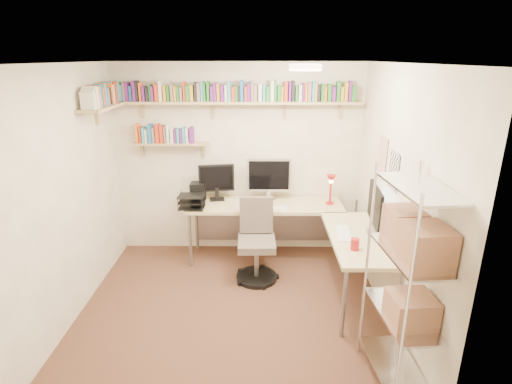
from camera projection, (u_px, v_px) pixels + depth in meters
ground at (232, 310)px, 4.24m from camera, size 3.20×3.20×0.00m
room_shell at (230, 169)px, 3.75m from camera, size 3.24×3.04×2.52m
wall_shelves at (201, 102)px, 4.82m from camera, size 3.12×1.09×0.80m
corner_desk at (277, 211)px, 4.87m from camera, size 2.36×1.95×1.33m
office_chair at (257, 246)px, 4.75m from camera, size 0.52×0.53×0.98m
wire_rack at (412, 266)px, 2.92m from camera, size 0.44×0.80×1.79m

